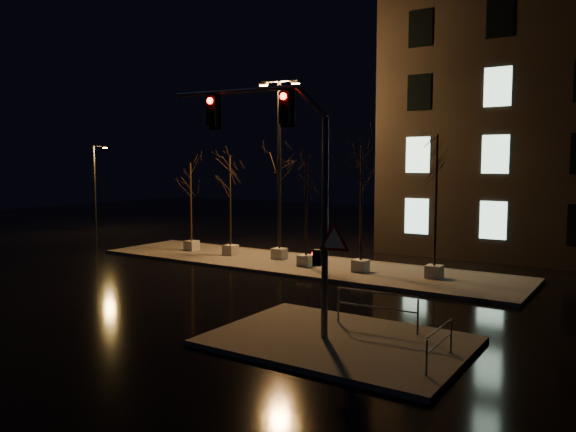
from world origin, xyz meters
The scene contains 14 objects.
ground centered at (0.00, 0.00, 0.00)m, with size 90.00×90.00×0.00m, color black.
median centered at (0.00, 6.00, 0.07)m, with size 22.00×5.00×0.15m, color #4F4C46.
sidewalk_corner centered at (7.50, -3.50, 0.07)m, with size 7.00×5.00×0.15m, color #4F4C46.
tree_0 centered at (-7.02, 6.14, 3.98)m, with size 1.80×1.80×5.05m.
tree_1 centered at (-4.13, 6.04, 4.22)m, with size 1.80×1.80×5.36m.
tree_2 centered at (-1.29, 6.52, 4.16)m, with size 1.80×1.80×5.28m.
tree_3 centered at (0.95, 5.47, 4.15)m, with size 1.80×1.80×5.27m.
tree_4 centered at (3.74, 5.65, 4.58)m, with size 1.80×1.80×5.84m.
tree_5 centered at (6.98, 6.14, 4.91)m, with size 1.80×1.80×6.27m.
traffic_signal_mast centered at (5.96, -3.76, 4.81)m, with size 5.79×0.73×7.09m.
streetlight_main centered at (-1.88, 7.41, 5.45)m, with size 2.30×0.64×9.18m.
streetlight_far centered at (-20.40, 10.19, 3.51)m, with size 1.22×0.54×6.38m.
guard_rail_a centered at (7.97, -2.00, 0.87)m, with size 2.57×0.16×1.11m.
guard_rail_b centered at (10.50, -3.90, 0.74)m, with size 0.06×1.93×0.91m.
Camera 1 is at (14.71, -17.12, 5.04)m, focal length 35.00 mm.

